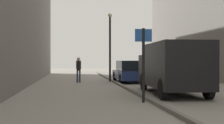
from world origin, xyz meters
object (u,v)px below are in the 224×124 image
Objects in this scene: parked_car at (130,71)px; delivery_van at (172,67)px; pedestrian_main_foreground at (79,68)px; lamp_post at (110,42)px; street_sign_post at (143,58)px.

delivery_van is at bearing -86.47° from parked_car.
pedestrian_main_foreground is 3.47m from parked_car.
lamp_post is (2.20, 0.89, 1.76)m from pedestrian_main_foreground.
lamp_post is at bearing 104.74° from delivery_van.
street_sign_post is 10.41m from lamp_post.
lamp_post reaches higher than parked_car.
delivery_van is (3.91, -7.12, 0.23)m from pedestrian_main_foreground.
delivery_van is 2.07× the size of street_sign_post.
street_sign_post is at bearing -125.68° from delivery_van.
delivery_van is 1.28× the size of parked_car.
street_sign_post reaches higher than delivery_van.
parked_car is at bearing -31.30° from lamp_post.
delivery_van reaches higher than pedestrian_main_foreground.
parked_car is at bearing -97.10° from street_sign_post.
parked_car is at bearing 96.29° from delivery_van.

